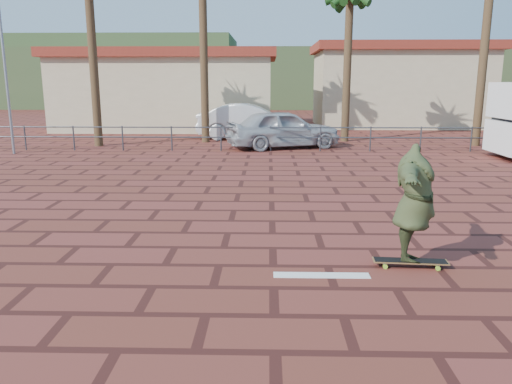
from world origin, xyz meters
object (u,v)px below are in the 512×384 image
Objects in this scene: car_silver at (283,129)px; skateboarder at (414,203)px; longboard at (410,261)px; car_white at (250,121)px.

skateboarder is at bearing 167.58° from car_silver.
longboard is 0.91m from skateboarder.
car_silver is at bearing 100.56° from longboard.
skateboarder reaches higher than longboard.
car_white is (-3.08, 17.33, -0.15)m from skateboarder.
car_white is at bearing 24.83° from skateboarder.
longboard is 0.22× the size of car_white.
skateboarder is at bearing -9.87° from longboard.
car_silver reaches higher than longboard.
longboard is 17.62m from car_white.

